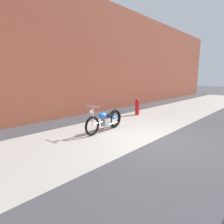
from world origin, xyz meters
The scene contains 5 objects.
ground_plane centered at (0.00, 0.00, 0.00)m, with size 80.00×80.00×0.00m, color #47474C.
sidewalk_slab centered at (0.00, 1.75, 0.00)m, with size 36.00×3.50×0.01m, color #B2ADA3.
brick_building_wall centered at (0.00, 5.20, 3.07)m, with size 36.00×0.50×6.15m, color brown.
motorcycle_blue centered at (-0.21, 1.92, 0.40)m, with size 2.01×0.58×1.03m.
fire_hydrant centered at (2.96, 2.81, 0.42)m, with size 0.22×0.22×0.84m.
Camera 1 is at (-5.03, -2.84, 1.98)m, focal length 29.81 mm.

